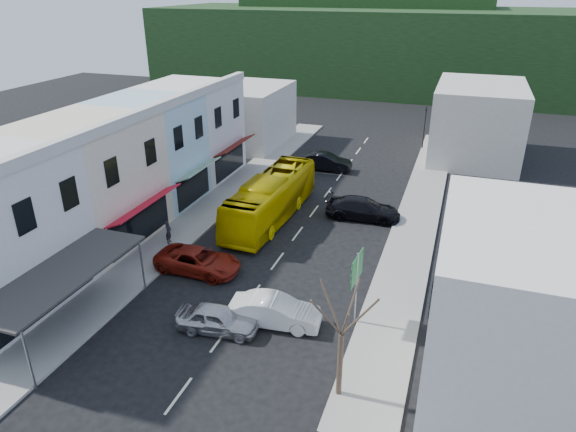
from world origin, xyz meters
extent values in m
plane|color=black|center=(0.00, 0.00, 0.00)|extent=(120.00, 120.00, 0.00)
cube|color=gray|center=(-7.50, 10.00, 0.07)|extent=(3.00, 52.00, 0.15)
cube|color=gray|center=(7.50, 10.00, 0.07)|extent=(3.00, 52.00, 0.15)
cube|color=#5B150F|center=(-8.40, -5.50, 3.05)|extent=(1.30, 7.65, 0.08)
cube|color=beige|center=(-12.50, 3.00, 4.00)|extent=(7.00, 8.00, 8.00)
cube|color=#B60F22|center=(-8.40, 3.00, 3.05)|extent=(1.30, 6.80, 0.08)
cube|color=#9EC0CD|center=(-12.50, 10.00, 4.00)|extent=(7.00, 6.00, 8.00)
cube|color=#195926|center=(-8.40, 10.00, 3.05)|extent=(1.30, 5.10, 0.08)
cube|color=silver|center=(-12.50, 16.50, 4.00)|extent=(7.00, 7.00, 8.00)
cube|color=#5B150F|center=(-8.40, 16.50, 3.05)|extent=(1.30, 5.95, 0.08)
cube|color=silver|center=(13.50, -4.00, 4.00)|extent=(8.00, 9.00, 8.00)
cube|color=#B7B2A8|center=(-12.00, 27.00, 3.00)|extent=(8.00, 10.00, 6.00)
cube|color=#B7B2A8|center=(11.00, 30.00, 3.50)|extent=(8.00, 12.00, 7.00)
cube|color=black|center=(0.00, 64.00, 6.00)|extent=(80.00, 24.00, 12.00)
cube|color=black|center=(-8.00, 70.00, 10.00)|extent=(40.00, 16.00, 8.00)
imported|color=#D4B903|center=(-2.57, 9.72, 1.55)|extent=(2.88, 11.68, 3.10)
imported|color=#B4B3B9|center=(-0.38, -3.48, 0.70)|extent=(4.57, 2.28, 1.40)
imported|color=silver|center=(2.09, -2.05, 0.70)|extent=(4.57, 2.27, 1.40)
imported|color=maroon|center=(-4.02, 1.32, 0.70)|extent=(4.65, 2.01, 1.40)
imported|color=black|center=(3.69, 11.92, 0.70)|extent=(4.62, 2.16, 1.40)
imported|color=black|center=(-1.70, 21.28, 0.70)|extent=(4.46, 1.95, 1.40)
imported|color=black|center=(-7.45, 3.73, 1.00)|extent=(0.50, 0.66, 1.70)
camera|label=1|loc=(9.65, -21.94, 15.73)|focal=32.00mm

